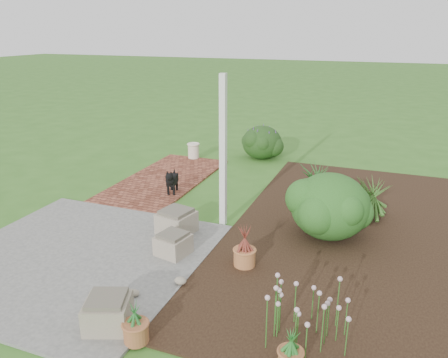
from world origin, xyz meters
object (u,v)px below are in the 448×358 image
(stone_trough_near, at_px, (108,313))
(cream_ceramic_urn, at_px, (193,151))
(black_dog, at_px, (172,180))
(evergreen_shrub, at_px, (330,204))

(stone_trough_near, relative_size, cream_ceramic_urn, 1.29)
(stone_trough_near, xyz_separation_m, black_dog, (-1.24, 3.88, 0.13))
(stone_trough_near, bearing_deg, evergreen_shrub, 58.84)
(stone_trough_near, relative_size, black_dog, 0.86)
(black_dog, xyz_separation_m, cream_ceramic_urn, (-0.66, 2.42, -0.10))
(black_dog, xyz_separation_m, evergreen_shrub, (3.15, -0.73, 0.22))
(cream_ceramic_urn, bearing_deg, evergreen_shrub, -39.56)
(stone_trough_near, bearing_deg, cream_ceramic_urn, 106.77)
(cream_ceramic_urn, relative_size, evergreen_shrub, 0.30)
(black_dog, distance_m, cream_ceramic_urn, 2.51)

